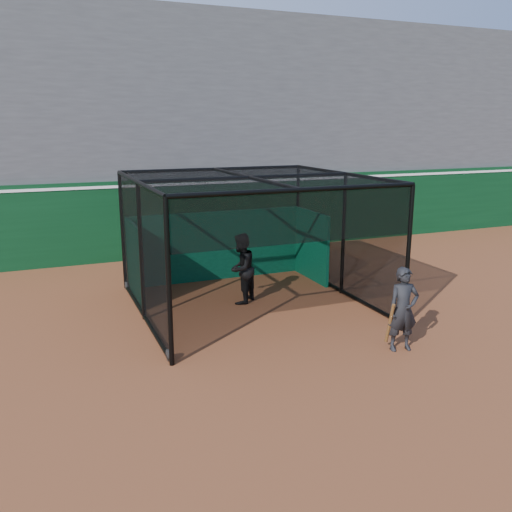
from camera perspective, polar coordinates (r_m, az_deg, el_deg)
name	(u,v)px	position (r m, az deg, el deg)	size (l,w,h in m)	color
ground	(280,353)	(10.39, 2.58, -10.12)	(120.00, 120.00, 0.00)	brown
outfield_wall	(171,217)	(17.82, -8.93, 4.13)	(50.00, 0.50, 2.50)	#093216
grandstand	(144,117)	(21.28, -11.71, 14.16)	(50.00, 7.85, 8.95)	#4C4C4F
batting_cage	(249,243)	(12.58, -0.69, 1.37)	(5.12, 5.20, 3.03)	black
batter	(241,269)	(12.92, -1.58, -1.33)	(0.82, 0.64, 1.69)	black
on_deck_player	(403,309)	(10.59, 15.23, -5.45)	(0.65, 0.49, 1.62)	black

